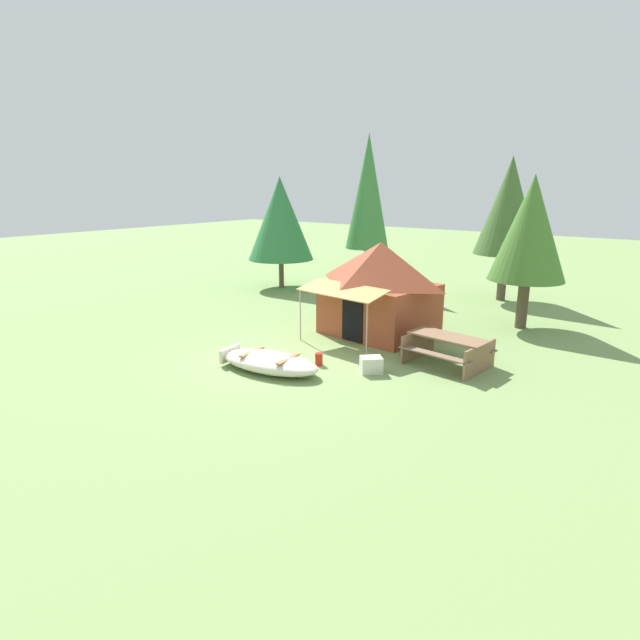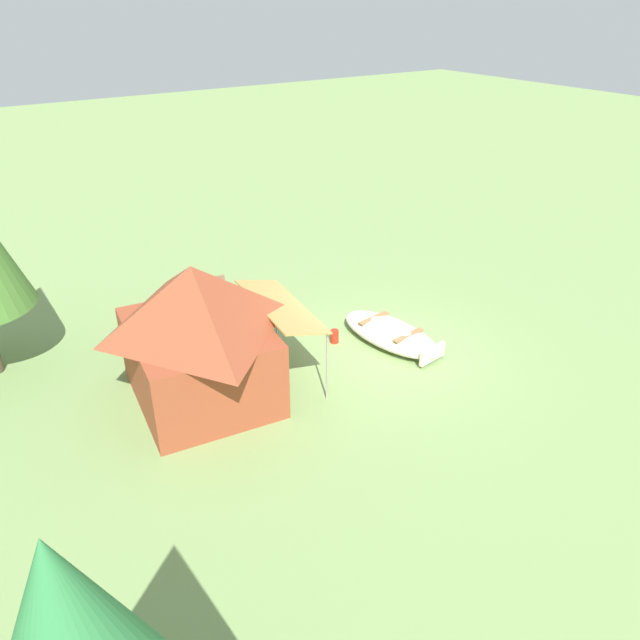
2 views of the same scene
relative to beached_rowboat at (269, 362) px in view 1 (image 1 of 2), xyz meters
The scene contains 10 objects.
ground_plane 0.71m from the beached_rowboat, 112.59° to the left, with size 80.00×80.00×0.00m, color #7A9757.
beached_rowboat is the anchor object (origin of this frame).
canvas_cabin_tent 4.60m from the beached_rowboat, 84.14° to the left, with size 3.47×3.85×2.79m.
picnic_table 4.47m from the beached_rowboat, 42.46° to the left, with size 2.11×1.71×0.77m.
cooler_box 2.48m from the beached_rowboat, 34.29° to the left, with size 0.51×0.38×0.40m, color beige.
fuel_can 1.28m from the beached_rowboat, 56.26° to the left, with size 0.19×0.19×0.31m, color red.
pine_tree_back_left 10.88m from the beached_rowboat, 129.64° to the left, with size 2.82×2.82×4.75m.
pine_tree_back_right 9.05m from the beached_rowboat, 64.40° to the left, with size 2.31×2.31×4.73m.
pine_tree_far_center 11.97m from the beached_rowboat, 110.18° to the left, with size 1.87×1.87×6.52m.
pine_tree_side 12.06m from the beached_rowboat, 80.75° to the left, with size 2.40×2.40×5.46m.
Camera 1 is at (8.37, -9.28, 4.42)m, focal length 28.79 mm.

